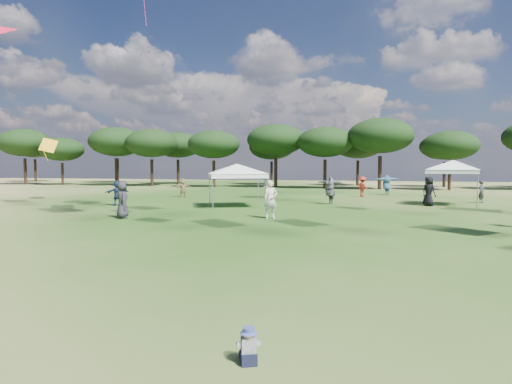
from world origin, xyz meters
TOP-DOWN VIEW (x-y plane):
  - tree_line at (2.39, 47.41)m, footprint 108.78×17.63m
  - tent_left at (-5.87, 21.90)m, footprint 6.21×6.21m
  - tent_right at (7.19, 26.38)m, footprint 6.00×6.00m
  - toddler at (0.35, 1.93)m, footprint 0.36×0.39m
  - festival_crowd at (0.11, 25.48)m, footprint 28.88×21.29m

SIDE VIEW (x-z plane):
  - toddler at x=0.35m, z-range -0.03..0.45m
  - festival_crowd at x=0.11m, z-range -0.07..1.78m
  - tent_left at x=-5.87m, z-range 1.04..3.98m
  - tent_right at x=7.19m, z-range 1.16..4.34m
  - tree_line at x=2.39m, z-range 1.54..9.31m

